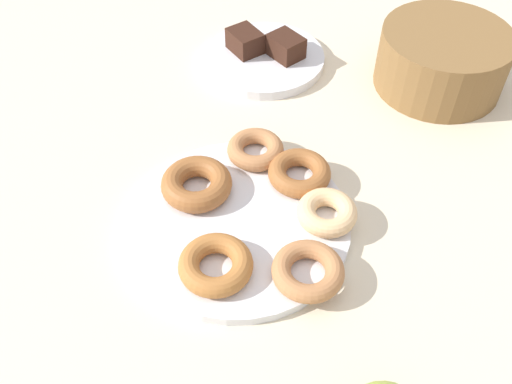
{
  "coord_description": "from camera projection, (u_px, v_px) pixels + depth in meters",
  "views": [
    {
      "loc": [
        0.36,
        -0.28,
        0.57
      ],
      "look_at": [
        0.0,
        0.03,
        0.04
      ],
      "focal_mm": 39.92,
      "sensor_mm": 36.0,
      "label": 1
    }
  ],
  "objects": [
    {
      "name": "donut_0",
      "position": [
        197.0,
        184.0,
        0.74
      ],
      "size": [
        0.13,
        0.13,
        0.03
      ],
      "primitive_type": "torus",
      "rotation": [
        0.0,
        0.0,
        2.15
      ],
      "color": "#995B2D",
      "rests_on": "donut_plate"
    },
    {
      "name": "donut_4",
      "position": [
        255.0,
        149.0,
        0.79
      ],
      "size": [
        0.11,
        0.11,
        0.02
      ],
      "primitive_type": "torus",
      "rotation": [
        0.0,
        0.0,
        0.8
      ],
      "color": "#B27547",
      "rests_on": "donut_plate"
    },
    {
      "name": "cake_plate",
      "position": [
        264.0,
        59.0,
        0.96
      ],
      "size": [
        0.2,
        0.2,
        0.02
      ],
      "primitive_type": "cylinder",
      "color": "silver",
      "rests_on": "ground_plane"
    },
    {
      "name": "basket",
      "position": [
        442.0,
        60.0,
        0.89
      ],
      "size": [
        0.28,
        0.28,
        0.09
      ],
      "primitive_type": "cylinder",
      "rotation": [
        0.0,
        0.0,
        5.36
      ],
      "color": "brown",
      "rests_on": "ground_plane"
    },
    {
      "name": "brownie_far",
      "position": [
        286.0,
        46.0,
        0.94
      ],
      "size": [
        0.06,
        0.05,
        0.04
      ],
      "primitive_type": "cube",
      "rotation": [
        0.0,
        0.0,
        -0.02
      ],
      "color": "#381E14",
      "rests_on": "cake_plate"
    },
    {
      "name": "ground_plane",
      "position": [
        238.0,
        226.0,
        0.73
      ],
      "size": [
        2.4,
        2.4,
        0.0
      ],
      "primitive_type": "plane",
      "color": "beige"
    },
    {
      "name": "donut_2",
      "position": [
        308.0,
        271.0,
        0.66
      ],
      "size": [
        0.11,
        0.11,
        0.02
      ],
      "primitive_type": "torus",
      "rotation": [
        0.0,
        0.0,
        4.4
      ],
      "color": "#B27547",
      "rests_on": "donut_plate"
    },
    {
      "name": "donut_1",
      "position": [
        216.0,
        265.0,
        0.66
      ],
      "size": [
        0.12,
        0.12,
        0.02
      ],
      "primitive_type": "torus",
      "rotation": [
        0.0,
        0.0,
        0.75
      ],
      "color": "#AD6B33",
      "rests_on": "donut_plate"
    },
    {
      "name": "brownie_near",
      "position": [
        245.0,
        41.0,
        0.95
      ],
      "size": [
        0.06,
        0.05,
        0.04
      ],
      "primitive_type": "cube",
      "rotation": [
        0.0,
        0.0,
        -0.12
      ],
      "color": "#381E14",
      "rests_on": "cake_plate"
    },
    {
      "name": "donut_3",
      "position": [
        327.0,
        212.0,
        0.71
      ],
      "size": [
        0.11,
        0.11,
        0.02
      ],
      "primitive_type": "torus",
      "rotation": [
        0.0,
        0.0,
        5.28
      ],
      "color": "#EABC84",
      "rests_on": "donut_plate"
    },
    {
      "name": "donut_5",
      "position": [
        300.0,
        174.0,
        0.76
      ],
      "size": [
        0.12,
        0.12,
        0.02
      ],
      "primitive_type": "torus",
      "rotation": [
        0.0,
        0.0,
        3.76
      ],
      "color": "#995B2D",
      "rests_on": "donut_plate"
    },
    {
      "name": "donut_plate",
      "position": [
        238.0,
        223.0,
        0.73
      ],
      "size": [
        0.29,
        0.29,
        0.01
      ],
      "primitive_type": "cylinder",
      "color": "silver",
      "rests_on": "ground_plane"
    }
  ]
}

